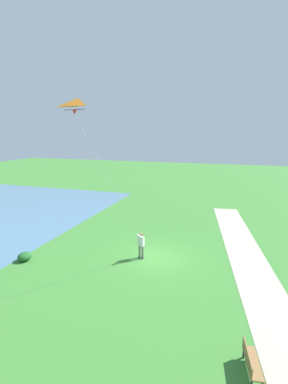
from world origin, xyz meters
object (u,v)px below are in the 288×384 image
at_px(flying_kite, 78,109).
at_px(lakeside_shrub, 25,256).
at_px(park_bench_near_walkway, 251,361).
at_px(person_kite_flyer, 141,243).

xyz_separation_m(flying_kite, lakeside_shrub, (5.56, -1.83, -8.85)).
height_order(park_bench_near_walkway, lakeside_shrub, park_bench_near_walkway).
distance_m(flying_kite, park_bench_near_walkway, 11.98).
distance_m(flying_kite, lakeside_shrub, 10.61).
bearing_deg(person_kite_flyer, flying_kite, 72.06).
relative_size(person_kite_flyer, park_bench_near_walkway, 1.18).
bearing_deg(flying_kite, person_kite_flyer, -107.94).
height_order(flying_kite, lakeside_shrub, flying_kite).
bearing_deg(person_kite_flyer, lakeside_shrub, 20.75).
distance_m(person_kite_flyer, lakeside_shrub, 7.54).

